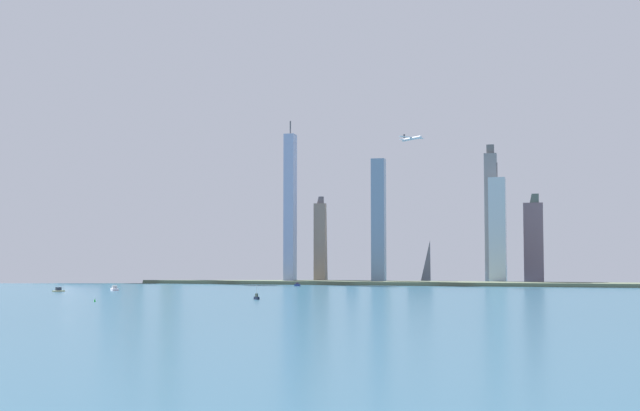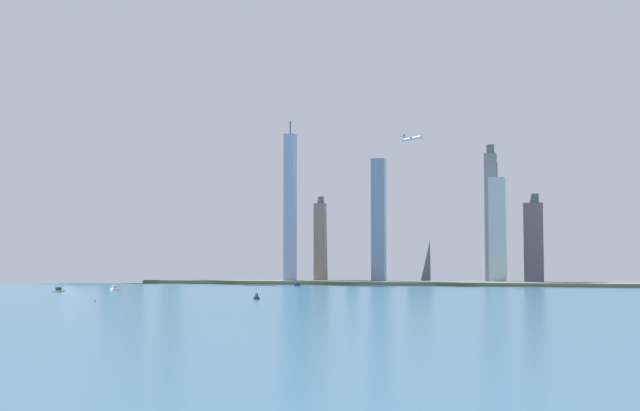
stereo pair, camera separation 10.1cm
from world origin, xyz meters
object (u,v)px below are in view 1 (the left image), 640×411
skyscraper_0 (353,262)px  boat_3 (114,289)px  skyscraper_3 (379,221)px  channel_buoy_0 (95,300)px  boat_1 (297,285)px  skyscraper_13 (382,233)px  skyscraper_12 (299,226)px  skyscraper_1 (321,242)px  skyscraper_4 (491,217)px  skyscraper_11 (112,245)px  stadium_dome (84,273)px  skyscraper_7 (498,231)px  skyscraper_10 (420,260)px  airplane (412,138)px  skyscraper_2 (290,209)px  skyscraper_8 (534,241)px  skyscraper_9 (172,223)px  skyscraper_5 (134,233)px  boat_2 (58,290)px  observation_tower (168,170)px  boat_0 (257,297)px  skyscraper_6 (127,254)px

skyscraper_0 → boat_3: (-163.23, -296.87, -23.09)m
skyscraper_3 → channel_buoy_0: 444.14m
boat_1 → skyscraper_0: bearing=78.8°
skyscraper_13 → skyscraper_12: bearing=-165.7°
skyscraper_1 → boat_1: size_ratio=15.89×
skyscraper_4 → skyscraper_11: size_ratio=1.78×
stadium_dome → channel_buoy_0: (249.00, -401.48, -10.40)m
skyscraper_1 → skyscraper_7: 208.30m
skyscraper_1 → skyscraper_13: 82.61m
stadium_dome → skyscraper_10: (413.57, 74.83, 16.85)m
skyscraper_0 → boat_3: 339.57m
skyscraper_10 → skyscraper_7: bearing=-16.2°
airplane → skyscraper_2: bearing=-148.1°
skyscraper_8 → skyscraper_3: bearing=-155.2°
skyscraper_1 → skyscraper_2: 56.91m
skyscraper_12 → skyscraper_9: bearing=165.0°
skyscraper_0 → skyscraper_5: 304.96m
skyscraper_8 → skyscraper_1: bearing=-164.7°
skyscraper_0 → skyscraper_13: bearing=15.4°
airplane → skyscraper_7: bearing=80.8°
skyscraper_11 → skyscraper_12: 235.63m
skyscraper_10 → boat_2: bearing=-130.3°
skyscraper_12 → skyscraper_13: skyscraper_12 is taller
skyscraper_5 → boat_1: skyscraper_5 is taller
skyscraper_13 → boat_2: skyscraper_13 is taller
observation_tower → boat_0: bearing=-55.8°
skyscraper_2 → skyscraper_7: skyscraper_2 is taller
skyscraper_4 → airplane: (-79.46, -101.56, 83.77)m
skyscraper_0 → skyscraper_10: skyscraper_10 is taller
skyscraper_9 → boat_1: bearing=-36.7°
boat_0 → skyscraper_11: bearing=176.8°
skyscraper_8 → skyscraper_13: skyscraper_13 is taller
skyscraper_9 → skyscraper_12: skyscraper_9 is taller
observation_tower → skyscraper_2: size_ratio=1.48×
observation_tower → skyscraper_13: observation_tower is taller
skyscraper_13 → boat_2: 419.13m
skyscraper_6 → airplane: size_ratio=2.80×
stadium_dome → boat_3: (167.27, -225.67, -9.79)m
skyscraper_5 → boat_3: skyscraper_5 is taller
skyscraper_6 → skyscraper_9: skyscraper_9 is taller
airplane → boat_1: bearing=-119.0°
skyscraper_2 → boat_1: bearing=-66.7°
skyscraper_1 → boat_1: skyscraper_1 is taller
skyscraper_6 → boat_2: skyscraper_6 is taller
boat_2 → skyscraper_13: bearing=-12.2°
skyscraper_11 → boat_0: skyscraper_11 is taller
skyscraper_4 → boat_1: bearing=-144.5°
skyscraper_2 → skyscraper_6: bearing=170.6°
airplane → skyscraper_5: bearing=-152.2°
skyscraper_8 → boat_2: skyscraper_8 is taller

